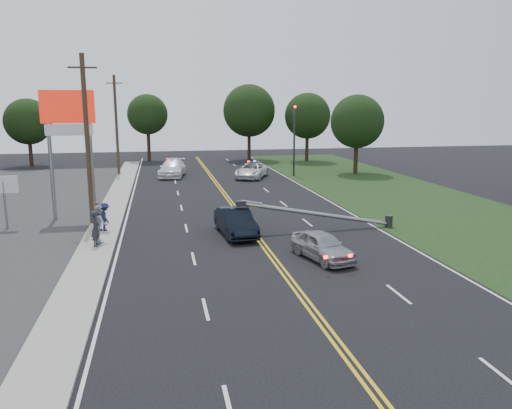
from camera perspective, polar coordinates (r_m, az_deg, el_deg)
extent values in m
plane|color=black|center=(20.64, 4.08, -8.91)|extent=(120.00, 120.00, 0.00)
cube|color=#9E998E|center=(29.71, -17.07, -2.93)|extent=(1.80, 70.00, 0.12)
cube|color=black|center=(34.93, 21.47, -1.21)|extent=(12.00, 80.00, 0.01)
cube|color=gold|center=(29.99, -0.89, -2.38)|extent=(0.36, 80.00, 0.00)
cylinder|color=gray|center=(33.52, -22.36, 4.29)|extent=(0.24, 0.24, 7.00)
cylinder|color=gray|center=(33.13, -18.28, 4.50)|extent=(0.24, 0.24, 7.00)
cube|color=#A9190B|center=(33.10, -20.76, 10.41)|extent=(3.20, 0.35, 2.00)
cube|color=white|center=(33.14, -20.59, 8.00)|extent=(2.80, 0.30, 0.70)
cylinder|color=gray|center=(32.44, -26.73, -0.05)|extent=(0.14, 0.14, 2.80)
cube|color=white|center=(32.25, -26.92, 2.04)|extent=(1.60, 0.12, 1.00)
cylinder|color=#2D2D30|center=(50.62, 4.38, 7.23)|extent=(0.20, 0.20, 7.00)
cube|color=#2D2D30|center=(50.49, 4.44, 10.74)|extent=(0.28, 0.28, 0.90)
sphere|color=#FF0C07|center=(50.33, 4.49, 11.08)|extent=(0.22, 0.22, 0.22)
cylinder|color=#2D2D30|center=(30.54, 14.93, -1.87)|extent=(0.44, 0.44, 0.70)
cylinder|color=gray|center=(28.75, 7.03, -1.08)|extent=(8.90, 0.24, 1.80)
cube|color=#2D2D30|center=(27.55, -1.73, 0.11)|extent=(0.55, 0.32, 0.30)
cylinder|color=#382619|center=(31.01, -18.72, 6.82)|extent=(0.28, 0.28, 10.00)
cube|color=#382619|center=(31.00, -19.23, 14.57)|extent=(1.60, 0.10, 0.10)
cylinder|color=#382619|center=(52.87, -15.66, 8.65)|extent=(0.28, 0.28, 10.00)
cube|color=#382619|center=(52.86, -15.90, 13.20)|extent=(1.60, 0.10, 0.10)
cylinder|color=black|center=(64.32, -24.35, 5.35)|extent=(0.44, 0.44, 3.00)
sphere|color=black|center=(64.10, -24.62, 8.61)|extent=(5.30, 5.30, 5.30)
cylinder|color=black|center=(65.45, -12.14, 6.38)|extent=(0.44, 0.44, 3.42)
sphere|color=black|center=(65.23, -12.30, 10.04)|extent=(5.05, 5.05, 5.05)
cylinder|color=black|center=(65.09, -0.79, 6.72)|extent=(0.44, 0.44, 3.67)
sphere|color=black|center=(64.88, -0.81, 10.67)|extent=(6.67, 6.67, 6.67)
cylinder|color=black|center=(64.05, 5.84, 6.42)|extent=(0.44, 0.44, 3.31)
sphere|color=black|center=(63.83, 5.91, 10.04)|extent=(5.73, 5.73, 5.73)
cylinder|color=black|center=(53.29, 11.33, 5.17)|extent=(0.44, 0.44, 3.14)
sphere|color=black|center=(53.02, 11.49, 9.29)|extent=(5.48, 5.48, 5.48)
imported|color=black|center=(27.66, -2.35, -2.01)|extent=(2.00, 4.65, 1.49)
imported|color=#9A9BA1|center=(23.59, 7.58, -4.69)|extent=(2.51, 4.13, 1.31)
imported|color=white|center=(49.20, -0.50, 3.90)|extent=(4.37, 5.76, 1.45)
imported|color=white|center=(50.84, -9.54, 4.09)|extent=(3.20, 5.95, 1.64)
imported|color=#282930|center=(26.34, -17.86, -2.61)|extent=(0.48, 0.69, 1.81)
imported|color=#ACADB1|center=(27.07, -17.45, -2.07)|extent=(0.98, 1.12, 1.95)
imported|color=#1C1C46|center=(29.38, -16.87, -1.35)|extent=(0.88, 1.16, 1.59)
imported|color=#514240|center=(29.38, -17.68, -1.37)|extent=(0.76, 1.03, 1.62)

